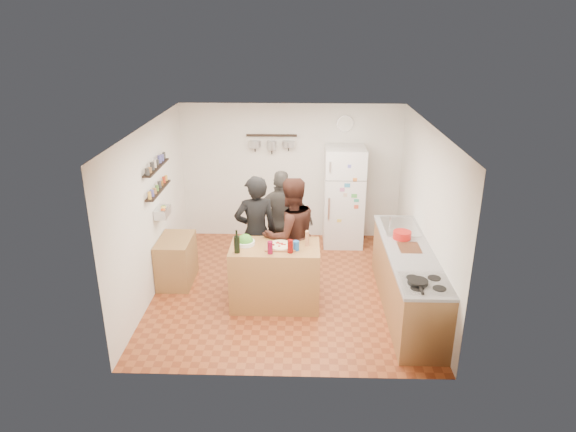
{
  "coord_description": "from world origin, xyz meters",
  "views": [
    {
      "loc": [
        0.22,
        -6.98,
        3.86
      ],
      "look_at": [
        0.0,
        0.1,
        1.15
      ],
      "focal_mm": 32.0,
      "sensor_mm": 36.0,
      "label": 1
    }
  ],
  "objects_px": {
    "prep_island": "(275,275)",
    "person_center": "(291,235)",
    "salad_bowl": "(245,243)",
    "person_left": "(256,232)",
    "side_table": "(176,261)",
    "fridge": "(344,197)",
    "pepper_mill": "(307,239)",
    "skillet": "(418,282)",
    "person_back": "(282,222)",
    "salt_canister": "(296,246)",
    "red_bowl": "(402,235)",
    "wine_bottle": "(237,245)",
    "wall_clock": "(345,124)",
    "counter_run": "(408,281)"
  },
  "relations": [
    {
      "from": "prep_island",
      "to": "side_table",
      "type": "height_order",
      "value": "prep_island"
    },
    {
      "from": "person_center",
      "to": "person_left",
      "type": "bearing_deg",
      "value": -37.36
    },
    {
      "from": "side_table",
      "to": "person_center",
      "type": "bearing_deg",
      "value": -5.42
    },
    {
      "from": "salt_canister",
      "to": "fridge",
      "type": "relative_size",
      "value": 0.07
    },
    {
      "from": "wine_bottle",
      "to": "salt_canister",
      "type": "relative_size",
      "value": 1.77
    },
    {
      "from": "prep_island",
      "to": "salt_canister",
      "type": "distance_m",
      "value": 0.61
    },
    {
      "from": "pepper_mill",
      "to": "person_left",
      "type": "distance_m",
      "value": 0.93
    },
    {
      "from": "salt_canister",
      "to": "skillet",
      "type": "bearing_deg",
      "value": -32.4
    },
    {
      "from": "skillet",
      "to": "wall_clock",
      "type": "height_order",
      "value": "wall_clock"
    },
    {
      "from": "salt_canister",
      "to": "person_left",
      "type": "relative_size",
      "value": 0.08
    },
    {
      "from": "person_left",
      "to": "person_back",
      "type": "xyz_separation_m",
      "value": [
        0.37,
        0.55,
        -0.04
      ]
    },
    {
      "from": "salt_canister",
      "to": "wine_bottle",
      "type": "bearing_deg",
      "value": -172.87
    },
    {
      "from": "prep_island",
      "to": "person_center",
      "type": "relative_size",
      "value": 0.7
    },
    {
      "from": "salad_bowl",
      "to": "skillet",
      "type": "relative_size",
      "value": 1.12
    },
    {
      "from": "side_table",
      "to": "prep_island",
      "type": "bearing_deg",
      "value": -21.49
    },
    {
      "from": "skillet",
      "to": "red_bowl",
      "type": "xyz_separation_m",
      "value": [
        0.05,
        1.36,
        0.03
      ]
    },
    {
      "from": "pepper_mill",
      "to": "person_center",
      "type": "height_order",
      "value": "person_center"
    },
    {
      "from": "skillet",
      "to": "side_table",
      "type": "height_order",
      "value": "skillet"
    },
    {
      "from": "salt_canister",
      "to": "skillet",
      "type": "xyz_separation_m",
      "value": [
        1.47,
        -0.93,
        -0.03
      ]
    },
    {
      "from": "person_back",
      "to": "fridge",
      "type": "height_order",
      "value": "fridge"
    },
    {
      "from": "skillet",
      "to": "person_left",
      "type": "bearing_deg",
      "value": 142.21
    },
    {
      "from": "wine_bottle",
      "to": "red_bowl",
      "type": "distance_m",
      "value": 2.38
    },
    {
      "from": "person_back",
      "to": "counter_run",
      "type": "height_order",
      "value": "person_back"
    },
    {
      "from": "person_left",
      "to": "person_center",
      "type": "relative_size",
      "value": 0.99
    },
    {
      "from": "person_left",
      "to": "wine_bottle",
      "type": "bearing_deg",
      "value": 60.73
    },
    {
      "from": "pepper_mill",
      "to": "red_bowl",
      "type": "relative_size",
      "value": 0.7
    },
    {
      "from": "red_bowl",
      "to": "prep_island",
      "type": "bearing_deg",
      "value": -170.31
    },
    {
      "from": "prep_island",
      "to": "person_center",
      "type": "xyz_separation_m",
      "value": [
        0.21,
        0.45,
        0.43
      ]
    },
    {
      "from": "salt_canister",
      "to": "side_table",
      "type": "xyz_separation_m",
      "value": [
        -1.87,
        0.74,
        -0.61
      ]
    },
    {
      "from": "pepper_mill",
      "to": "salt_canister",
      "type": "bearing_deg",
      "value": -131.42
    },
    {
      "from": "red_bowl",
      "to": "wall_clock",
      "type": "distance_m",
      "value": 2.62
    },
    {
      "from": "side_table",
      "to": "fridge",
      "type": "bearing_deg",
      "value": 30.62
    },
    {
      "from": "salad_bowl",
      "to": "wine_bottle",
      "type": "distance_m",
      "value": 0.3
    },
    {
      "from": "person_left",
      "to": "skillet",
      "type": "height_order",
      "value": "person_left"
    },
    {
      "from": "pepper_mill",
      "to": "person_left",
      "type": "bearing_deg",
      "value": 146.13
    },
    {
      "from": "salad_bowl",
      "to": "person_left",
      "type": "distance_m",
      "value": 0.53
    },
    {
      "from": "pepper_mill",
      "to": "red_bowl",
      "type": "bearing_deg",
      "value": 10.78
    },
    {
      "from": "person_left",
      "to": "side_table",
      "type": "relative_size",
      "value": 2.21
    },
    {
      "from": "person_back",
      "to": "red_bowl",
      "type": "bearing_deg",
      "value": 159.89
    },
    {
      "from": "person_center",
      "to": "counter_run",
      "type": "height_order",
      "value": "person_center"
    },
    {
      "from": "salt_canister",
      "to": "salad_bowl",
      "type": "bearing_deg",
      "value": 166.72
    },
    {
      "from": "prep_island",
      "to": "skillet",
      "type": "xyz_separation_m",
      "value": [
        1.77,
        -1.05,
        0.49
      ]
    },
    {
      "from": "wine_bottle",
      "to": "person_left",
      "type": "relative_size",
      "value": 0.13
    },
    {
      "from": "pepper_mill",
      "to": "fridge",
      "type": "height_order",
      "value": "fridge"
    },
    {
      "from": "pepper_mill",
      "to": "salt_canister",
      "type": "height_order",
      "value": "pepper_mill"
    },
    {
      "from": "wall_clock",
      "to": "side_table",
      "type": "relative_size",
      "value": 0.37
    },
    {
      "from": "person_left",
      "to": "person_back",
      "type": "relative_size",
      "value": 1.05
    },
    {
      "from": "red_bowl",
      "to": "wall_clock",
      "type": "height_order",
      "value": "wall_clock"
    },
    {
      "from": "salt_canister",
      "to": "person_left",
      "type": "distance_m",
      "value": 0.93
    },
    {
      "from": "person_back",
      "to": "skillet",
      "type": "distance_m",
      "value": 2.77
    }
  ]
}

